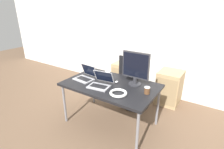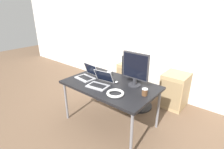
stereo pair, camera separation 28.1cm
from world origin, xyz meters
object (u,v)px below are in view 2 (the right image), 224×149
mouse (117,82)px  cable_coil (115,93)px  laptop_left (100,83)px  coffee_cup_brown (145,92)px  coffee_cup_white (109,74)px  cabinet_left (130,77)px  office_chair (137,89)px  cabinet_right (175,90)px  monitor (135,69)px  laptop_right (87,75)px

mouse → cable_coil: (0.23, -0.33, 0.00)m
laptop_left → coffee_cup_brown: laptop_left is taller
laptop_left → coffee_cup_white: 0.41m
cabinet_left → office_chair: bearing=-46.7°
office_chair → coffee_cup_brown: office_chair is taller
mouse → cable_coil: bearing=-54.9°
coffee_cup_white → office_chair: bearing=56.0°
laptop_left → cable_coil: (0.38, -0.09, -0.03)m
cabinet_right → cable_coil: 1.58m
cabinet_left → coffee_cup_white: (0.20, -1.01, 0.45)m
office_chair → monitor: size_ratio=2.01×
office_chair → cabinet_left: (-0.51, 0.54, -0.06)m
laptop_right → monitor: bearing=17.2°
cabinet_left → laptop_left: size_ratio=1.89×
monitor → coffee_cup_brown: bearing=-32.7°
monitor → mouse: 0.40m
laptop_left → laptop_right: laptop_right is taller
coffee_cup_white → cabinet_right: bearing=49.4°
cabinet_right → coffee_cup_brown: (-0.02, -1.24, 0.46)m
laptop_right → monitor: monitor is taller
laptop_left → cable_coil: size_ratio=1.44×
laptop_right → coffee_cup_white: size_ratio=3.83×
coffee_cup_white → cable_coil: size_ratio=0.35×
monitor → coffee_cup_brown: 0.41m
cabinet_left → coffee_cup_brown: 1.68m
office_chair → monitor: bearing=-64.0°
coffee_cup_brown → monitor: bearing=147.3°
cabinet_right → laptop_right: laptop_right is taller
cabinet_right → mouse: bearing=-116.8°
laptop_right → mouse: laptop_right is taller
office_chair → mouse: bearing=-93.0°
monitor → mouse: size_ratio=7.90×
coffee_cup_white → cabinet_left: bearing=101.1°
cable_coil → cabinet_right: bearing=76.5°
laptop_left → coffee_cup_brown: 0.73m
cable_coil → monitor: bearing=83.0°
cabinet_right → monitor: bearing=-106.0°
mouse → office_chair: bearing=87.0°
monitor → coffee_cup_white: (-0.56, 0.05, -0.23)m
monitor → coffee_cup_brown: monitor is taller
laptop_left → monitor: bearing=38.3°
cabinet_left → laptop_right: (-0.05, -1.31, 0.45)m
laptop_right → office_chair: bearing=53.5°
office_chair → coffee_cup_white: size_ratio=11.88×
cabinet_left → coffee_cup_white: 1.12m
cabinet_right → cable_coil: (-0.35, -1.48, 0.42)m
coffee_cup_brown → cabinet_right: bearing=89.1°
office_chair → mouse: 0.71m
laptop_right → coffee_cup_brown: 1.10m
laptop_right → mouse: size_ratio=5.12×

